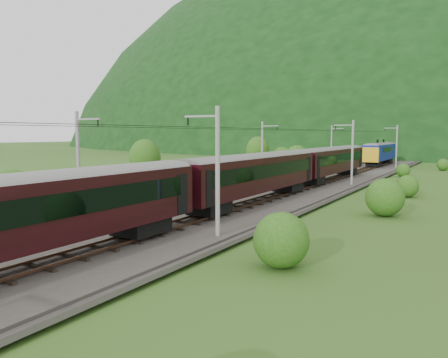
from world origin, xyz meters
The scene contains 15 objects.
ground centered at (0.00, 0.00, 0.00)m, with size 600.00×600.00×0.00m, color #315019.
railbed centered at (0.00, 10.00, 0.15)m, with size 14.00×220.00×0.30m, color #38332D.
track_left centered at (-2.40, 10.00, 0.37)m, with size 2.40×220.00×0.27m.
track_right centered at (2.40, 10.00, 0.37)m, with size 2.40×220.00×0.27m.
catenary_left centered at (-6.12, 32.00, 4.50)m, with size 2.54×192.28×8.00m.
catenary_right centered at (6.12, 32.00, 4.50)m, with size 2.54×192.28×8.00m.
overhead_wires centered at (0.00, 10.00, 7.10)m, with size 4.83×198.00×0.03m.
mountain_main centered at (0.00, 260.00, 0.00)m, with size 504.00×360.00×244.00m, color black.
mountain_ridge centered at (-120.00, 300.00, 0.00)m, with size 336.00×280.00×132.00m, color black.
train centered at (2.40, 0.91, 3.58)m, with size 3.03×146.18×5.27m.
hazard_post_near centered at (-0.39, 63.83, 1.01)m, with size 0.15×0.15×1.41m, color red.
hazard_post_far centered at (0.61, 61.07, 1.08)m, with size 0.17×0.17×1.56m, color red.
signal centered at (-4.51, 50.22, 1.72)m, with size 0.27×0.27×2.43m.
vegetation_left centered at (-13.75, 23.20, 2.34)m, with size 13.20×151.54×6.49m.
vegetation_right centered at (13.07, -4.12, 1.36)m, with size 7.19×108.43×3.09m.
Camera 1 is at (20.16, -22.74, 6.61)m, focal length 35.00 mm.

